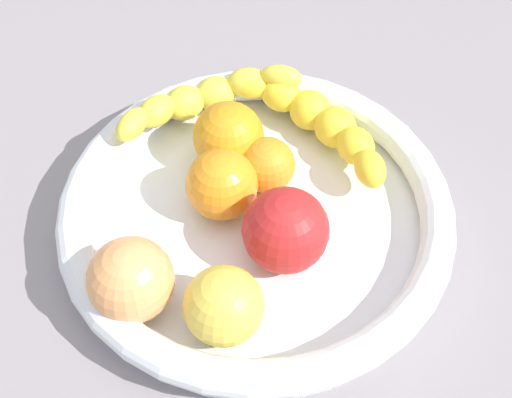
{
  "coord_description": "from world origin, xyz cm",
  "views": [
    {
      "loc": [
        -36.92,
        -8.66,
        56.16
      ],
      "look_at": [
        0.0,
        0.0,
        7.72
      ],
      "focal_mm": 49.75,
      "sensor_mm": 36.0,
      "label": 1
    }
  ],
  "objects_px": {
    "banana_draped_left": "(317,120)",
    "peach_blush": "(131,280)",
    "orange_mid_right": "(271,166)",
    "apple_yellow": "(229,307)",
    "orange_mid_left": "(229,137)",
    "orange_front": "(222,184)",
    "tomato_red": "(286,230)",
    "fruit_bowl": "(256,215)",
    "banana_draped_right": "(203,98)"
  },
  "relations": [
    {
      "from": "banana_draped_left",
      "to": "peach_blush",
      "type": "distance_m",
      "value": 0.24
    },
    {
      "from": "orange_mid_right",
      "to": "apple_yellow",
      "type": "distance_m",
      "value": 0.15
    },
    {
      "from": "banana_draped_left",
      "to": "orange_mid_left",
      "type": "relative_size",
      "value": 2.58
    },
    {
      "from": "orange_front",
      "to": "banana_draped_left",
      "type": "bearing_deg",
      "value": -33.4
    },
    {
      "from": "tomato_red",
      "to": "orange_front",
      "type": "bearing_deg",
      "value": 59.27
    },
    {
      "from": "peach_blush",
      "to": "orange_front",
      "type": "bearing_deg",
      "value": -21.36
    },
    {
      "from": "orange_mid_right",
      "to": "peach_blush",
      "type": "height_order",
      "value": "peach_blush"
    },
    {
      "from": "fruit_bowl",
      "to": "orange_mid_left",
      "type": "bearing_deg",
      "value": 33.07
    },
    {
      "from": "fruit_bowl",
      "to": "orange_front",
      "type": "distance_m",
      "value": 0.04
    },
    {
      "from": "banana_draped_left",
      "to": "tomato_red",
      "type": "relative_size",
      "value": 2.35
    },
    {
      "from": "orange_mid_right",
      "to": "apple_yellow",
      "type": "xyz_separation_m",
      "value": [
        -0.15,
        -0.0,
        0.01
      ]
    },
    {
      "from": "fruit_bowl",
      "to": "banana_draped_right",
      "type": "bearing_deg",
      "value": 35.71
    },
    {
      "from": "orange_mid_left",
      "to": "tomato_red",
      "type": "relative_size",
      "value": 0.91
    },
    {
      "from": "tomato_red",
      "to": "banana_draped_left",
      "type": "bearing_deg",
      "value": -0.89
    },
    {
      "from": "tomato_red",
      "to": "orange_mid_left",
      "type": "bearing_deg",
      "value": 37.93
    },
    {
      "from": "banana_draped_left",
      "to": "peach_blush",
      "type": "bearing_deg",
      "value": 152.58
    },
    {
      "from": "fruit_bowl",
      "to": "orange_mid_left",
      "type": "relative_size",
      "value": 5.25
    },
    {
      "from": "banana_draped_right",
      "to": "orange_mid_left",
      "type": "height_order",
      "value": "orange_mid_left"
    },
    {
      "from": "banana_draped_right",
      "to": "orange_mid_right",
      "type": "distance_m",
      "value": 0.11
    },
    {
      "from": "banana_draped_right",
      "to": "orange_mid_left",
      "type": "relative_size",
      "value": 2.37
    },
    {
      "from": "apple_yellow",
      "to": "peach_blush",
      "type": "distance_m",
      "value": 0.08
    },
    {
      "from": "fruit_bowl",
      "to": "banana_draped_left",
      "type": "xyz_separation_m",
      "value": [
        0.11,
        -0.03,
        0.02
      ]
    },
    {
      "from": "banana_draped_left",
      "to": "orange_mid_left",
      "type": "bearing_deg",
      "value": 121.79
    },
    {
      "from": "orange_mid_left",
      "to": "peach_blush",
      "type": "height_order",
      "value": "peach_blush"
    },
    {
      "from": "orange_front",
      "to": "orange_mid_left",
      "type": "height_order",
      "value": "orange_mid_left"
    },
    {
      "from": "orange_front",
      "to": "orange_mid_left",
      "type": "distance_m",
      "value": 0.06
    },
    {
      "from": "banana_draped_left",
      "to": "orange_mid_left",
      "type": "xyz_separation_m",
      "value": [
        -0.05,
        0.08,
        0.01
      ]
    },
    {
      "from": "orange_front",
      "to": "apple_yellow",
      "type": "bearing_deg",
      "value": -162.46
    },
    {
      "from": "orange_mid_right",
      "to": "peach_blush",
      "type": "bearing_deg",
      "value": 151.63
    },
    {
      "from": "banana_draped_right",
      "to": "orange_front",
      "type": "relative_size",
      "value": 2.45
    },
    {
      "from": "orange_mid_left",
      "to": "orange_mid_right",
      "type": "relative_size",
      "value": 1.28
    },
    {
      "from": "orange_front",
      "to": "fruit_bowl",
      "type": "bearing_deg",
      "value": -102.64
    },
    {
      "from": "tomato_red",
      "to": "peach_blush",
      "type": "xyz_separation_m",
      "value": [
        -0.07,
        0.11,
        -0.0
      ]
    },
    {
      "from": "fruit_bowl",
      "to": "apple_yellow",
      "type": "xyz_separation_m",
      "value": [
        -0.11,
        -0.0,
        0.02
      ]
    },
    {
      "from": "banana_draped_right",
      "to": "orange_mid_right",
      "type": "xyz_separation_m",
      "value": [
        -0.07,
        -0.08,
        -0.0
      ]
    },
    {
      "from": "banana_draped_left",
      "to": "banana_draped_right",
      "type": "bearing_deg",
      "value": 89.85
    },
    {
      "from": "orange_front",
      "to": "apple_yellow",
      "type": "height_order",
      "value": "same"
    },
    {
      "from": "banana_draped_left",
      "to": "orange_mid_right",
      "type": "xyz_separation_m",
      "value": [
        -0.07,
        0.03,
        -0.0
      ]
    },
    {
      "from": "banana_draped_right",
      "to": "apple_yellow",
      "type": "xyz_separation_m",
      "value": [
        -0.22,
        -0.08,
        0.0
      ]
    },
    {
      "from": "banana_draped_left",
      "to": "banana_draped_right",
      "type": "xyz_separation_m",
      "value": [
        0.0,
        0.11,
        0.0
      ]
    },
    {
      "from": "banana_draped_left",
      "to": "fruit_bowl",
      "type": "bearing_deg",
      "value": 162.41
    },
    {
      "from": "banana_draped_left",
      "to": "orange_mid_right",
      "type": "height_order",
      "value": "orange_mid_right"
    },
    {
      "from": "banana_draped_left",
      "to": "apple_yellow",
      "type": "xyz_separation_m",
      "value": [
        -0.22,
        0.03,
        0.01
      ]
    },
    {
      "from": "orange_mid_right",
      "to": "tomato_red",
      "type": "bearing_deg",
      "value": -158.89
    },
    {
      "from": "fruit_bowl",
      "to": "orange_mid_left",
      "type": "distance_m",
      "value": 0.08
    },
    {
      "from": "fruit_bowl",
      "to": "peach_blush",
      "type": "xyz_separation_m",
      "value": [
        -0.11,
        0.08,
        0.03
      ]
    },
    {
      "from": "orange_front",
      "to": "orange_mid_right",
      "type": "relative_size",
      "value": 1.24
    },
    {
      "from": "fruit_bowl",
      "to": "peach_blush",
      "type": "distance_m",
      "value": 0.13
    },
    {
      "from": "orange_front",
      "to": "tomato_red",
      "type": "bearing_deg",
      "value": -120.73
    },
    {
      "from": "tomato_red",
      "to": "apple_yellow",
      "type": "xyz_separation_m",
      "value": [
        -0.08,
        0.03,
        -0.0
      ]
    }
  ]
}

